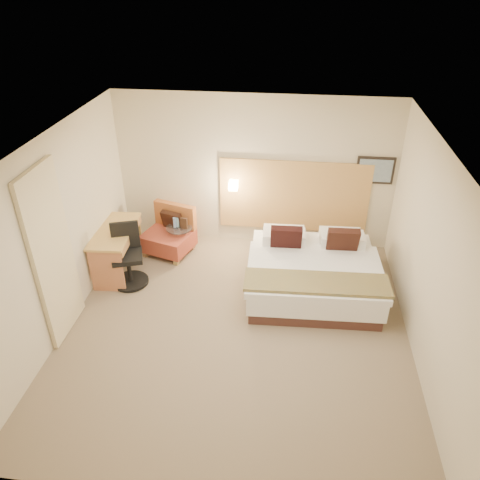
# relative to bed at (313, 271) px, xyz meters

# --- Properties ---
(floor) EXTENTS (4.80, 5.00, 0.02)m
(floor) POSITION_rel_bed_xyz_m (-1.07, -1.10, -0.33)
(floor) COLOR #806E56
(floor) RESTS_ON ground
(ceiling) EXTENTS (4.80, 5.00, 0.02)m
(ceiling) POSITION_rel_bed_xyz_m (-1.07, -1.10, 2.39)
(ceiling) COLOR white
(ceiling) RESTS_ON floor
(wall_back) EXTENTS (4.80, 0.02, 2.70)m
(wall_back) POSITION_rel_bed_xyz_m (-1.07, 1.41, 1.03)
(wall_back) COLOR beige
(wall_back) RESTS_ON floor
(wall_front) EXTENTS (4.80, 0.02, 2.70)m
(wall_front) POSITION_rel_bed_xyz_m (-1.07, -3.61, 1.03)
(wall_front) COLOR beige
(wall_front) RESTS_ON floor
(wall_left) EXTENTS (0.02, 5.00, 2.70)m
(wall_left) POSITION_rel_bed_xyz_m (-3.48, -1.10, 1.03)
(wall_left) COLOR beige
(wall_left) RESTS_ON floor
(wall_right) EXTENTS (0.02, 5.00, 2.70)m
(wall_right) POSITION_rel_bed_xyz_m (1.34, -1.10, 1.03)
(wall_right) COLOR beige
(wall_right) RESTS_ON floor
(headboard_panel) EXTENTS (2.60, 0.04, 1.30)m
(headboard_panel) POSITION_rel_bed_xyz_m (-0.37, 1.37, 0.63)
(headboard_panel) COLOR tan
(headboard_panel) RESTS_ON wall_back
(art_frame) EXTENTS (0.62, 0.03, 0.47)m
(art_frame) POSITION_rel_bed_xyz_m (0.95, 1.38, 1.18)
(art_frame) COLOR black
(art_frame) RESTS_ON wall_back
(art_canvas) EXTENTS (0.54, 0.01, 0.39)m
(art_canvas) POSITION_rel_bed_xyz_m (0.95, 1.36, 1.18)
(art_canvas) COLOR slate
(art_canvas) RESTS_ON wall_back
(lamp_arm) EXTENTS (0.02, 0.12, 0.02)m
(lamp_arm) POSITION_rel_bed_xyz_m (-1.42, 1.32, 0.83)
(lamp_arm) COLOR silver
(lamp_arm) RESTS_ON wall_back
(lamp_shade) EXTENTS (0.15, 0.15, 0.15)m
(lamp_shade) POSITION_rel_bed_xyz_m (-1.42, 1.26, 0.83)
(lamp_shade) COLOR #FFEDC6
(lamp_shade) RESTS_ON wall_back
(curtain) EXTENTS (0.06, 0.90, 2.42)m
(curtain) POSITION_rel_bed_xyz_m (-3.43, -1.35, 0.90)
(curtain) COLOR beige
(curtain) RESTS_ON wall_left
(bottle_a) EXTENTS (0.06, 0.06, 0.18)m
(bottle_a) POSITION_rel_bed_xyz_m (-2.39, 0.79, 0.28)
(bottle_a) COLOR #92AEE2
(bottle_a) RESTS_ON side_table
(bottle_b) EXTENTS (0.06, 0.06, 0.18)m
(bottle_b) POSITION_rel_bed_xyz_m (-2.34, 0.81, 0.28)
(bottle_b) COLOR #8BBFD7
(bottle_b) RESTS_ON side_table
(menu_folder) EXTENTS (0.12, 0.06, 0.20)m
(menu_folder) POSITION_rel_bed_xyz_m (-2.22, 0.77, 0.29)
(menu_folder) COLOR #392317
(menu_folder) RESTS_ON side_table
(bed) EXTENTS (2.08, 2.03, 0.98)m
(bed) POSITION_rel_bed_xyz_m (0.00, 0.00, 0.00)
(bed) COLOR #472823
(bed) RESTS_ON floor
(lounge_chair) EXTENTS (0.97, 0.90, 0.84)m
(lounge_chair) POSITION_rel_bed_xyz_m (-2.50, 0.82, 0.01)
(lounge_chair) COLOR #A6794E
(lounge_chair) RESTS_ON floor
(side_table) EXTENTS (0.52, 0.52, 0.51)m
(side_table) POSITION_rel_bed_xyz_m (-2.31, 0.78, -0.04)
(side_table) COLOR #BBBEC1
(side_table) RESTS_ON floor
(desk) EXTENTS (0.64, 1.27, 0.78)m
(desk) POSITION_rel_bed_xyz_m (-3.18, 0.12, 0.29)
(desk) COLOR tan
(desk) RESTS_ON floor
(desk_chair) EXTENTS (0.72, 0.72, 1.00)m
(desk_chair) POSITION_rel_bed_xyz_m (-2.92, -0.17, 0.09)
(desk_chair) COLOR black
(desk_chair) RESTS_ON floor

